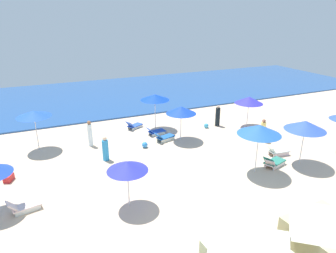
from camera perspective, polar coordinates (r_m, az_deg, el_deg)
The scene contains 24 objects.
ground_plane at distance 14.28m, azimuth 10.24°, elevation -15.50°, with size 60.00×60.00×0.00m, color beige.
ocean at distance 33.31m, azimuth -11.17°, elevation 5.77°, with size 60.00×15.74×0.12m, color #265090.
cabana_3 at distance 11.72m, azimuth 26.81°, elevation -19.08°, with size 2.46×2.27×2.48m.
umbrella_0 at distance 16.80m, azimuth 16.66°, elevation -0.57°, with size 2.32×2.32×2.79m.
lounge_chair_0_0 at distance 18.55m, azimuth 18.84°, elevation -6.48°, with size 1.36×1.10×0.64m.
umbrella_1 at distance 22.54m, azimuth -2.45°, elevation 5.47°, with size 2.13×2.13×2.68m.
lounge_chair_1_0 at distance 22.17m, azimuth -2.29°, elevation -0.92°, with size 1.41×0.80×0.58m.
lounge_chair_1_1 at distance 23.44m, azimuth -6.37°, elevation 0.21°, with size 1.43×1.09×0.66m.
umbrella_2 at distance 23.89m, azimuth 14.87°, elevation 4.78°, with size 2.12×2.12×2.38m.
umbrella_3 at distance 20.71m, azimuth -23.76°, elevation 2.17°, with size 2.10×2.10×2.60m.
umbrella_5 at distance 20.59m, azimuth 2.46°, elevation 3.08°, with size 2.05×2.05×2.41m.
lounge_chair_5_0 at distance 21.05m, azimuth -0.66°, elevation -1.99°, with size 1.52×0.94×0.66m.
umbrella_6 at distance 18.71m, azimuth 24.24°, elevation 0.18°, with size 2.27×2.27×2.67m.
lounge_chair_6_0 at distance 18.68m, azimuth 19.10°, elevation -6.29°, with size 1.61×1.06×0.71m.
lounge_chair_6_1 at distance 20.12m, azimuth 19.76°, elevation -4.35°, with size 1.40×0.69×0.68m.
umbrella_7 at distance 13.56m, azimuth -7.59°, elevation -7.34°, with size 1.83×1.83×2.25m.
lounge_chair_8_0 at distance 15.40m, azimuth -25.30°, elevation -13.33°, with size 1.45×0.83×0.67m.
beachgoer_0 at distance 23.96m, azimuth 9.24°, elevation 1.86°, with size 0.48×0.48×1.65m.
beachgoer_1 at distance 21.74m, azimuth 17.25°, elevation -0.81°, with size 0.38×0.38×1.60m.
beachgoer_2 at distance 18.55m, azimuth -11.58°, elevation -4.19°, with size 0.46×0.46×1.52m.
beachgoer_3 at distance 20.68m, azimuth -14.33°, elevation -1.32°, with size 0.42×0.42×1.76m.
beach_ball_0 at distance 23.59m, azimuth 7.15°, elevation 0.16°, with size 0.35×0.35×0.35m, color #3CA4CE.
cooler_box_1 at distance 18.28m, azimuth -27.56°, elevation -8.50°, with size 0.59×0.35×0.34m, color red.
beach_ball_2 at distance 20.09m, azimuth -4.35°, elevation -3.42°, with size 0.38×0.38×0.38m, color #328BE1.
Camera 1 is at (-6.79, -9.41, 8.33)m, focal length 32.71 mm.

